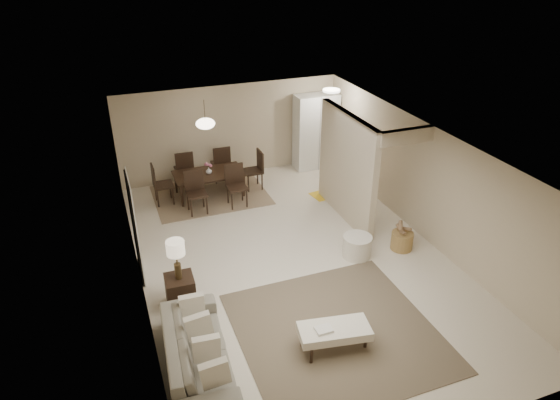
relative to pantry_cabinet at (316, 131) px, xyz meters
name	(u,v)px	position (x,y,z in m)	size (l,w,h in m)	color
floor	(293,259)	(-2.35, -4.15, -1.05)	(9.00, 9.00, 0.00)	beige
ceiling	(294,145)	(-2.35, -4.15, 1.45)	(9.00, 9.00, 0.00)	white
back_wall	(231,131)	(-2.35, 0.35, 0.20)	(6.00, 6.00, 0.00)	#C3B293
left_wall	(135,234)	(-5.35, -4.15, 0.20)	(9.00, 9.00, 0.00)	#C3B293
right_wall	(424,182)	(0.65, -4.15, 0.20)	(9.00, 9.00, 0.00)	#C3B293
partition	(347,167)	(-0.55, -2.90, 0.20)	(0.15, 2.50, 2.50)	#C3B293
doorway	(134,228)	(-5.32, -3.55, -0.03)	(0.04, 0.90, 2.04)	black
pantry_cabinet	(316,131)	(0.00, 0.00, 0.00)	(1.20, 0.55, 2.10)	white
flush_light	(331,90)	(-0.05, -0.95, 1.41)	(0.44, 0.44, 0.05)	white
living_rug	(336,331)	(-2.47, -6.39, -1.04)	(3.20, 3.20, 0.01)	brown
sofa	(197,353)	(-4.80, -6.39, -0.71)	(0.92, 2.34, 0.68)	slate
ottoman_bench	(334,331)	(-2.67, -6.69, -0.73)	(1.20, 0.70, 0.41)	beige
side_table	(180,290)	(-4.75, -4.73, -0.78)	(0.50, 0.50, 0.55)	black
table_lamp	(176,251)	(-4.75, -4.73, 0.06)	(0.32, 0.32, 0.76)	#48371E
round_pouf	(357,247)	(-1.08, -4.52, -0.82)	(0.59, 0.59, 0.46)	beige
wicker_basket	(402,241)	(-0.06, -4.60, -0.86)	(0.46, 0.46, 0.39)	brown
dining_rug	(211,195)	(-3.25, -0.76, -1.04)	(2.80, 2.10, 0.01)	#856B52
dining_table	(210,185)	(-3.25, -0.76, -0.75)	(1.73, 0.97, 0.61)	black
dining_chairs	(209,177)	(-3.25, -0.76, -0.54)	(2.76, 2.00, 1.03)	black
vase	(209,171)	(-3.25, -0.76, -0.36)	(0.16, 0.16, 0.16)	white
yellow_mat	(328,194)	(-0.41, -1.75, -1.04)	(0.86, 0.53, 0.01)	yellow
pendant_light	(205,124)	(-3.25, -0.76, 0.87)	(0.46, 0.46, 0.71)	#48371E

